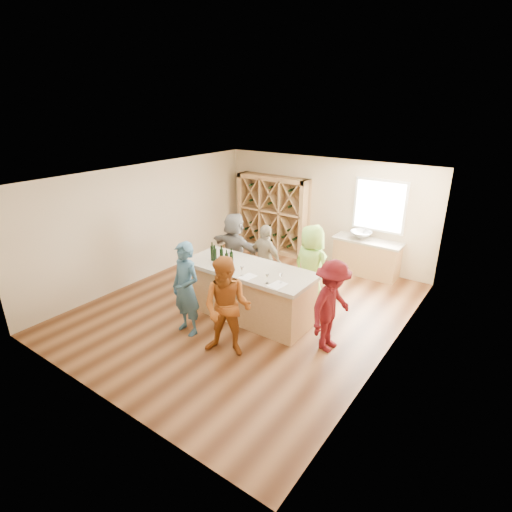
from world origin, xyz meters
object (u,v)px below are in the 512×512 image
Objects in this scene: sink at (361,235)px; person_far_right at (311,267)px; wine_bottle_e at (232,259)px; person_near_left at (186,289)px; tasting_counter_base at (249,293)px; wine_bottle_b at (215,256)px; wine_rack at (273,214)px; person_near_right at (227,307)px; wine_bottle_c at (222,256)px; wine_bottle_d at (227,260)px; person_far_left at (235,249)px; person_server at (332,306)px; person_far_mid at (266,260)px; wine_bottle_a at (212,253)px.

person_far_right is (-0.15, -2.35, -0.10)m from sink.
person_near_left is at bearing -104.85° from wine_bottle_e.
tasting_counter_base is 0.81m from wine_bottle_e.
wine_bottle_b reaches higher than tasting_counter_base.
wine_rack is 6.98× the size of wine_bottle_b.
sink reaches higher than tasting_counter_base.
wine_bottle_b is 1.07× the size of wine_bottle_e.
sink is 0.30× the size of person_far_right.
tasting_counter_base is 1.41m from person_near_right.
tasting_counter_base is at bearing 13.59° from wine_bottle_c.
wine_bottle_d is 0.10m from wine_bottle_e.
wine_bottle_d is at bearing 126.78° from person_far_left.
person_server is 0.97× the size of person_far_left.
tasting_counter_base is (1.73, -3.50, -0.60)m from wine_rack.
person_server is 3.31m from person_far_left.
wine_bottle_e is at bearing 81.36° from person_near_left.
person_far_mid is at bearing -118.01° from sink.
wine_rack is at bearing 107.57° from wine_bottle_c.
wine_bottle_c is at bearing 154.63° from wine_bottle_d.
person_near_left is (-0.22, -0.93, -0.32)m from wine_bottle_d.
person_server is (0.90, -3.55, -0.17)m from sink.
wine_bottle_a is at bearing 178.13° from wine_bottle_e.
wine_rack reaches higher than person_near_left.
wine_bottle_c is at bearing 96.27° from person_near_left.
person_far_mid is at bearing 89.86° from wine_bottle_e.
wine_bottle_b is 0.18× the size of person_far_left.
person_far_left is (0.51, -2.41, -0.22)m from wine_rack.
wine_rack is 3.82m from wine_bottle_c.
person_far_right is (2.55, -2.42, -0.19)m from wine_rack.
sink is at bearing 63.87° from person_near_right.
wine_bottle_a reaches higher than sink.
tasting_counter_base is (-0.97, -3.43, -0.51)m from sink.
wine_bottle_e is at bearing -3.80° from wine_bottle_c.
tasting_counter_base is 1.43× the size of person_near_left.
wine_bottle_d is (-0.36, -0.25, 0.72)m from tasting_counter_base.
person_far_right is at bearing 64.51° from person_near_left.
wine_bottle_d is 0.16× the size of person_far_left.
wine_bottle_b is at bearing 53.43° from person_far_right.
person_server is 2.46m from person_far_mid.
person_far_mid is (0.52, 1.18, -0.42)m from wine_bottle_a.
person_near_left is (1.15, -4.68, -0.19)m from wine_rack.
person_near_right reaches higher than person_far_left.
wine_bottle_a is (0.91, -3.64, 0.14)m from wine_rack.
wine_bottle_a is at bearing -75.97° from wine_rack.
person_server reaches higher than wine_bottle_b.
person_far_left is at bearing -133.05° from sink.
wine_bottle_a is 1.76m from person_near_right.
sink is at bearing -81.63° from person_far_right.
person_far_left is at bearing 11.77° from person_far_right.
person_near_left is 1.00× the size of person_far_right.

